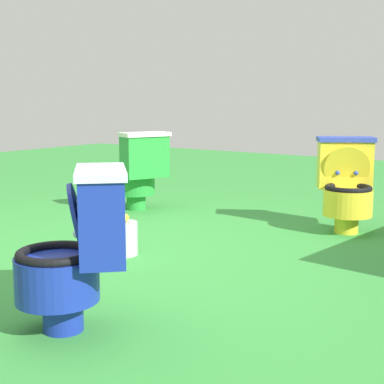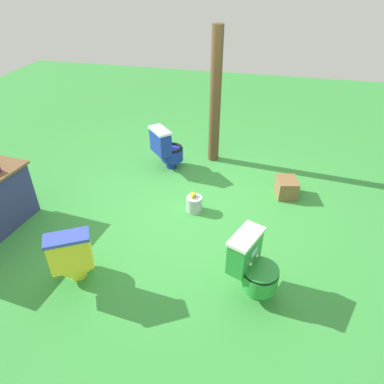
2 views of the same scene
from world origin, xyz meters
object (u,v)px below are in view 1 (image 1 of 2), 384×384
Objects in this scene: toilet_yellow at (346,184)px; lemon_bucket at (121,237)px; toilet_green at (139,171)px; toilet_blue at (78,248)px.

toilet_yellow is 2.63× the size of lemon_bucket.
toilet_green reaches higher than lemon_bucket.
toilet_yellow is (-2.59, 0.25, 0.00)m from toilet_blue.
toilet_green is 2.80m from toilet_blue.
toilet_green is at bearing -21.20° from toilet_yellow.
lemon_bucket is at bearing 28.27° from toilet_yellow.
toilet_yellow is at bearing 148.33° from lemon_bucket.
toilet_blue is (2.30, 1.60, 0.00)m from toilet_green.
toilet_blue is 1.29m from lemon_bucket.
toilet_green and toilet_yellow have the same top height.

